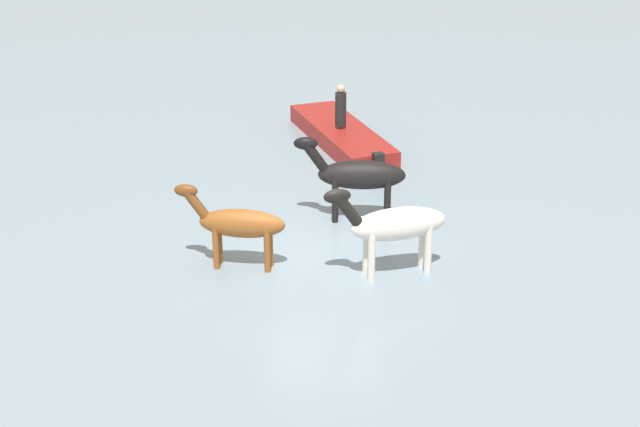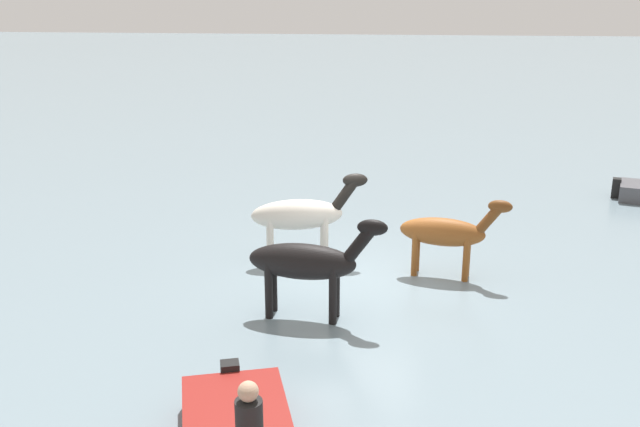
{
  "view_description": "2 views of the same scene",
  "coord_description": "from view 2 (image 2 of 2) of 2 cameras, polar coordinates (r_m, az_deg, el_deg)",
  "views": [
    {
      "loc": [
        -0.78,
        -17.55,
        8.78
      ],
      "look_at": [
        -0.03,
        0.78,
        0.72
      ],
      "focal_mm": 51.0,
      "sensor_mm": 36.0,
      "label": 1
    },
    {
      "loc": [
        -0.77,
        14.11,
        5.94
      ],
      "look_at": [
        1.0,
        -0.81,
        1.16
      ],
      "focal_mm": 39.5,
      "sensor_mm": 36.0,
      "label": 2
    }
  ],
  "objects": [
    {
      "name": "horse_dark_mare",
      "position": [
        15.26,
        10.18,
        -1.53
      ],
      "size": [
        2.35,
        0.85,
        1.82
      ],
      "rotation": [
        0.0,
        0.0,
        2.96
      ],
      "color": "brown",
      "rests_on": "ground_plane"
    },
    {
      "name": "horse_dun_straggler",
      "position": [
        13.09,
        -1.05,
        -3.97
      ],
      "size": [
        2.63,
        0.77,
        2.03
      ],
      "rotation": [
        0.0,
        0.0,
        3.06
      ],
      "color": "black",
      "rests_on": "ground_plane"
    },
    {
      "name": "horse_rear_stallion",
      "position": [
        15.79,
        -1.53,
        -0.1
      ],
      "size": [
        2.65,
        1.06,
        2.05
      ],
      "rotation": [
        0.0,
        0.0,
        3.37
      ],
      "color": "silver",
      "rests_on": "ground_plane"
    },
    {
      "name": "ground_plane",
      "position": [
        15.33,
        3.36,
        -5.2
      ],
      "size": [
        175.03,
        175.03,
        0.0
      ],
      "primitive_type": "plane",
      "color": "gray"
    }
  ]
}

